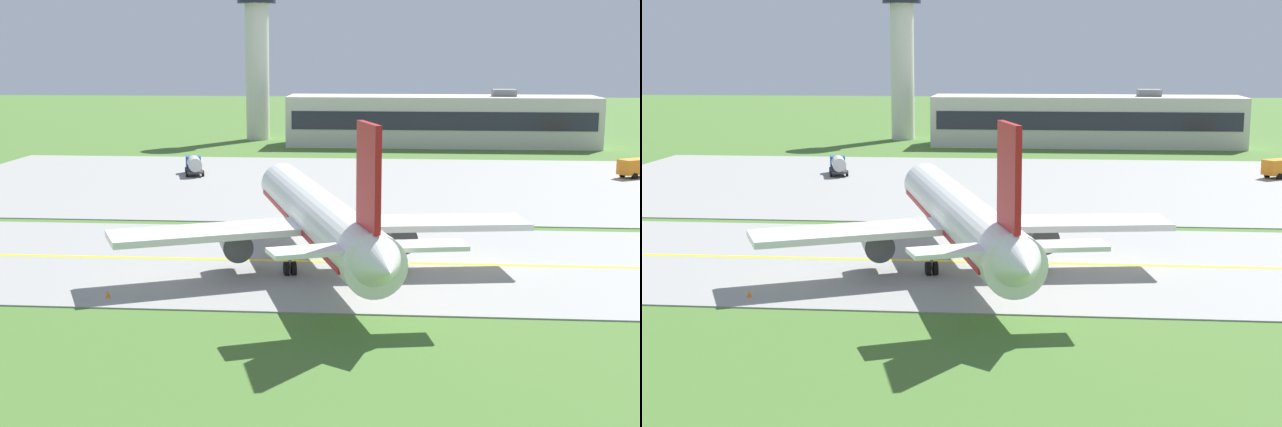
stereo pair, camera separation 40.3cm
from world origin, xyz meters
The scene contains 10 objects.
ground_plane centered at (0.00, 0.00, 0.00)m, with size 500.00×500.00×0.00m, color #47702D.
taxiway_strip centered at (0.00, 0.00, 0.05)m, with size 240.00×28.00×0.10m, color gray.
apron_pad centered at (10.00, 42.00, 0.05)m, with size 140.00×52.00×0.10m, color gray.
taxiway_centreline centered at (0.00, 0.00, 0.11)m, with size 220.00×0.60×0.01m, color yellow.
airplane_lead centered at (-7.13, -2.13, 4.13)m, with size 31.87×38.85×12.70m.
service_truck_baggage centered at (-28.57, 48.16, 1.53)m, with size 3.66×6.33×2.65m.
service_truck_fuel centered at (31.21, 50.72, 1.53)m, with size 6.14×5.00×2.60m.
terminal_building centered at (6.92, 88.73, 4.43)m, with size 54.34×11.79×10.02m.
control_tower centered at (-27.30, 97.05, 18.05)m, with size 7.60×7.60×30.30m.
traffic_cone_near_edge centered at (-21.04, -11.62, 0.30)m, with size 0.44×0.44×0.60m, color orange.
Camera 1 is at (-1.40, -69.03, 17.11)m, focal length 49.36 mm.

